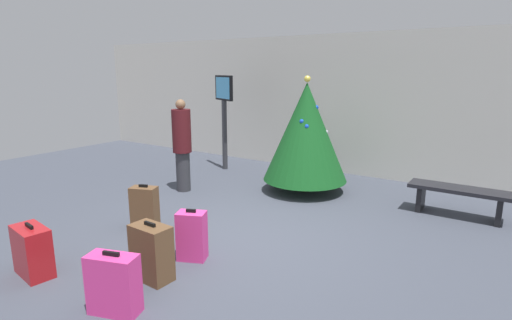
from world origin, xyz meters
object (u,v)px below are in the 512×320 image
object	(u,v)px
suitcase_0	(145,208)
suitcase_3	(114,284)
suitcase_4	(192,236)
suitcase_1	(32,251)
waiting_bench	(459,195)
suitcase_2	(152,253)
traveller_0	(182,144)
flight_info_kiosk	(224,106)
holiday_tree	(306,132)

from	to	relation	value
suitcase_0	suitcase_3	xyz separation A→B (m)	(1.38, -1.58, -0.03)
suitcase_3	suitcase_4	size ratio (longest dim) A/B	0.98
suitcase_1	suitcase_4	distance (m)	1.80
suitcase_0	suitcase_4	world-z (taller)	suitcase_0
waiting_bench	suitcase_2	distance (m)	4.82
traveller_0	suitcase_2	world-z (taller)	traveller_0
traveller_0	suitcase_3	bearing A→B (deg)	-55.52
flight_info_kiosk	suitcase_1	xyz separation A→B (m)	(1.31, -5.21, -1.20)
flight_info_kiosk	waiting_bench	size ratio (longest dim) A/B	1.44
suitcase_0	suitcase_1	world-z (taller)	suitcase_0
waiting_bench	suitcase_3	distance (m)	5.28
holiday_tree	suitcase_0	size ratio (longest dim) A/B	3.21
suitcase_0	suitcase_3	bearing A→B (deg)	-48.89
suitcase_4	waiting_bench	bearing A→B (deg)	53.89
holiday_tree	suitcase_2	xyz separation A→B (m)	(0.13, -3.97, -0.84)
waiting_bench	holiday_tree	bearing A→B (deg)	-177.72
suitcase_3	suitcase_2	bearing A→B (deg)	106.22
waiting_bench	suitcase_1	distance (m)	6.07
suitcase_0	suitcase_1	xyz separation A→B (m)	(-0.01, -1.63, -0.04)
traveller_0	suitcase_4	bearing A→B (deg)	-44.17
flight_info_kiosk	suitcase_2	distance (m)	5.30
suitcase_4	suitcase_1	bearing A→B (deg)	-133.48
flight_info_kiosk	suitcase_2	world-z (taller)	flight_info_kiosk
traveller_0	suitcase_4	xyz separation A→B (m)	(2.13, -2.07, -0.62)
waiting_bench	suitcase_4	distance (m)	4.29
suitcase_1	suitcase_4	world-z (taller)	suitcase_4
holiday_tree	suitcase_2	world-z (taller)	holiday_tree
waiting_bench	suitcase_3	bearing A→B (deg)	-116.68
holiday_tree	suitcase_4	xyz separation A→B (m)	(0.16, -3.36, -0.85)
holiday_tree	suitcase_2	size ratio (longest dim) A/B	3.26
suitcase_1	suitcase_3	bearing A→B (deg)	1.85
waiting_bench	suitcase_1	xyz separation A→B (m)	(-3.76, -4.77, -0.07)
suitcase_1	suitcase_0	bearing A→B (deg)	89.71
holiday_tree	traveller_0	xyz separation A→B (m)	(-1.97, -1.28, -0.23)
traveller_0	suitcase_1	size ratio (longest dim) A/B	2.88
suitcase_2	traveller_0	bearing A→B (deg)	128.00
suitcase_1	holiday_tree	bearing A→B (deg)	76.99
suitcase_3	suitcase_4	world-z (taller)	suitcase_4
suitcase_4	suitcase_0	bearing A→B (deg)	165.18
suitcase_0	suitcase_3	distance (m)	2.10
suitcase_0	suitcase_2	world-z (taller)	suitcase_0
suitcase_1	waiting_bench	bearing A→B (deg)	51.72
suitcase_1	suitcase_3	xyz separation A→B (m)	(1.39, 0.04, 0.01)
waiting_bench	suitcase_0	xyz separation A→B (m)	(-3.75, -3.14, -0.04)
traveller_0	holiday_tree	bearing A→B (deg)	33.03
flight_info_kiosk	suitcase_3	bearing A→B (deg)	-62.39
waiting_bench	suitcase_4	world-z (taller)	suitcase_4
suitcase_2	holiday_tree	bearing A→B (deg)	91.82
holiday_tree	flight_info_kiosk	size ratio (longest dim) A/B	1.01
flight_info_kiosk	traveller_0	size ratio (longest dim) A/B	1.23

